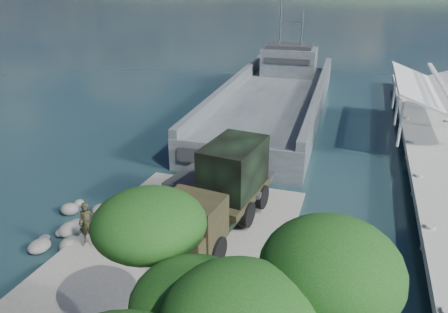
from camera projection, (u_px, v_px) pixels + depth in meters
ground at (178, 254)px, 20.98m from camera, size 1400.00×1400.00×0.00m
boat_ramp at (169, 262)px, 20.00m from camera, size 10.00×18.00×0.50m
shoreline_rocks at (74, 228)px, 23.15m from camera, size 3.20×5.60×0.90m
pier at (432, 128)px, 33.22m from camera, size 6.40×44.00×6.10m
landing_craft at (273, 105)px, 41.58m from camera, size 10.01×35.69×10.52m
military_truck at (221, 190)px, 21.73m from camera, size 3.74×8.85×3.98m
soldier at (88, 230)px, 20.13m from camera, size 0.86×0.70×2.02m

